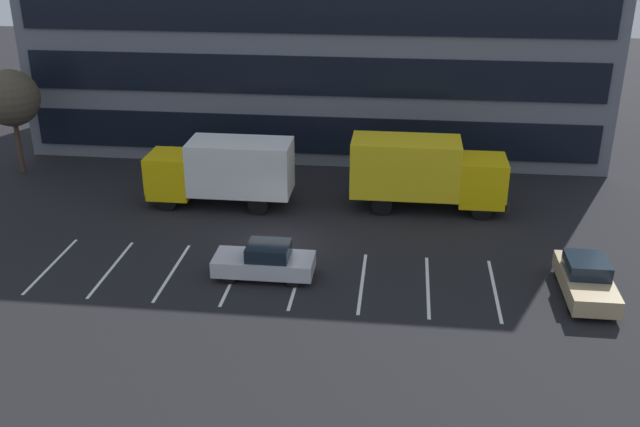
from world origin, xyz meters
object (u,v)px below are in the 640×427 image
Objects in this scene: sedan_silver at (265,261)px; bare_tree at (11,98)px; box_truck_yellow at (223,169)px; sedan_tan at (586,279)px; box_truck_yellow_all at (425,171)px.

bare_tree is (-16.97, 11.44, 3.78)m from sedan_silver.
box_truck_yellow is 8.66m from sedan_silver.
box_truck_yellow is 18.88m from sedan_tan.
bare_tree reaches higher than box_truck_yellow.
sedan_tan is 32.76m from bare_tree.
sedan_tan is 0.73× the size of bare_tree.
sedan_silver is 20.81m from bare_tree.
sedan_silver is 0.70× the size of bare_tree.
sedan_tan is at bearing -52.79° from box_truck_yellow_all.
box_truck_yellow is 1.79× the size of sedan_silver.
box_truck_yellow_all is (10.60, 0.75, 0.10)m from box_truck_yellow.
sedan_tan is (13.45, -0.11, 0.03)m from sedan_silver.
box_truck_yellow_all is 24.20m from bare_tree.
sedan_silver is at bearing -64.57° from box_truck_yellow.
bare_tree reaches higher than sedan_silver.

